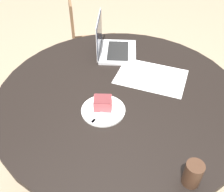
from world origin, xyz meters
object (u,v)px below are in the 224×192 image
laptop (113,47)px  coffee_glass (193,174)px  plate (103,110)px  chair (89,45)px

laptop → coffee_glass: bearing=21.1°
laptop → plate: bearing=-1.9°
coffee_glass → laptop: size_ratio=0.30×
chair → coffee_glass: size_ratio=8.33×
chair → coffee_glass: chair is taller
chair → plate: bearing=-2.2°
chair → plate: size_ratio=4.19×
plate → laptop: (0.31, -0.46, 0.04)m
chair → plate: chair is taller
plate → laptop: size_ratio=0.59×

